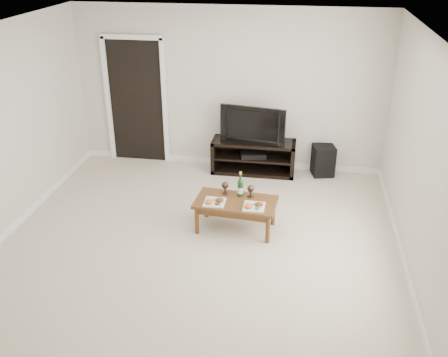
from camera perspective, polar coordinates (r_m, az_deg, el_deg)
floor at (r=6.18m, az=-3.43°, el=-8.73°), size 5.50×5.50×0.00m
back_wall at (r=8.11m, az=0.57°, el=10.13°), size 5.00×0.04×2.60m
ceiling at (r=5.16m, az=-4.23°, el=15.94°), size 5.00×5.50×0.04m
doorway at (r=8.52m, az=-9.95°, el=8.60°), size 0.90×0.02×2.05m
media_console at (r=8.15m, az=3.38°, el=2.50°), size 1.34×0.45×0.55m
television at (r=7.94m, az=3.49°, el=6.32°), size 1.06×0.31×0.60m
av_receiver at (r=8.12m, az=3.36°, el=2.80°), size 0.45×0.37×0.08m
subwoofer at (r=8.22m, az=11.26°, el=2.05°), size 0.40×0.40×0.50m
coffee_table at (r=6.58m, az=1.33°, el=-4.18°), size 1.09×0.65×0.42m
plate_left at (r=6.41m, az=-1.09°, el=-2.54°), size 0.27×0.27×0.07m
plate_right at (r=6.32m, az=3.45°, el=-3.04°), size 0.27×0.27×0.07m
wine_bottle at (r=6.52m, az=1.89°, el=-0.64°), size 0.07×0.07×0.35m
goblet_left at (r=6.62m, az=0.12°, el=-1.07°), size 0.09×0.09×0.17m
goblet_right at (r=6.54m, az=3.05°, el=-1.44°), size 0.09×0.09×0.17m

